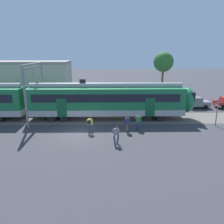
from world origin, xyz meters
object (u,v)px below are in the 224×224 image
(pedestrian_grey, at_px, (116,134))
(pedestrian_navy, at_px, (127,123))
(commuter_train, at_px, (34,101))
(parked_car_grey, at_px, (195,102))
(pedestrian_yellow, at_px, (90,123))
(crossing_signal, at_px, (218,108))
(pedestrian_green, at_px, (138,121))

(pedestrian_grey, distance_m, pedestrian_navy, 3.20)
(commuter_train, xyz_separation_m, parked_car_grey, (21.10, 4.91, -1.47))
(pedestrian_yellow, bearing_deg, pedestrian_grey, -47.88)
(pedestrian_navy, bearing_deg, pedestrian_grey, -112.03)
(parked_car_grey, bearing_deg, crossing_signal, -94.76)
(parked_car_grey, bearing_deg, pedestrian_green, -136.32)
(pedestrian_green, bearing_deg, pedestrian_yellow, -170.81)
(pedestrian_green, bearing_deg, pedestrian_grey, -124.19)
(crossing_signal, bearing_deg, pedestrian_green, -172.81)
(commuter_train, bearing_deg, pedestrian_grey, -38.35)
(pedestrian_grey, height_order, pedestrian_navy, same)
(parked_car_grey, bearing_deg, pedestrian_yellow, -145.78)
(pedestrian_navy, relative_size, parked_car_grey, 0.42)
(pedestrian_yellow, distance_m, crossing_signal, 13.67)
(pedestrian_navy, height_order, pedestrian_green, same)
(pedestrian_green, bearing_deg, parked_car_grey, 43.68)
(pedestrian_green, distance_m, crossing_signal, 8.73)
(pedestrian_yellow, bearing_deg, pedestrian_green, 9.19)
(pedestrian_grey, distance_m, pedestrian_green, 4.29)
(parked_car_grey, distance_m, crossing_signal, 7.87)
(pedestrian_green, xyz_separation_m, parked_car_grey, (9.25, 8.83, -0.21))
(pedestrian_yellow, relative_size, pedestrian_green, 1.00)
(commuter_train, distance_m, parked_car_grey, 21.71)
(pedestrian_yellow, distance_m, pedestrian_grey, 3.72)
(pedestrian_navy, xyz_separation_m, pedestrian_green, (1.21, 0.58, 0.03))
(pedestrian_green, relative_size, parked_car_grey, 0.42)
(pedestrian_yellow, distance_m, pedestrian_navy, 3.70)
(pedestrian_yellow, xyz_separation_m, crossing_signal, (13.51, 1.88, 1.02))
(pedestrian_grey, distance_m, crossing_signal, 11.99)
(pedestrian_navy, bearing_deg, parked_car_grey, 41.99)
(pedestrian_yellow, relative_size, parked_car_grey, 0.42)
(commuter_train, bearing_deg, crossing_signal, -7.88)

